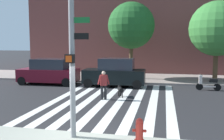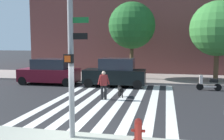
{
  "view_description": "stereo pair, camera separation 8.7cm",
  "coord_description": "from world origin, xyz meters",
  "px_view_note": "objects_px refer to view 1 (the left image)",
  "views": [
    {
      "loc": [
        2.67,
        -8.14,
        3.25
      ],
      "look_at": [
        -0.13,
        5.36,
        1.75
      ],
      "focal_mm": 40.64,
      "sensor_mm": 36.0,
      "label": 1
    },
    {
      "loc": [
        2.75,
        -8.12,
        3.25
      ],
      "look_at": [
        -0.13,
        5.36,
        1.75
      ],
      "focal_mm": 40.64,
      "sensor_mm": 36.0,
      "label": 2
    }
  ],
  "objects_px": {
    "parked_car_behind_first": "(115,73)",
    "pedestrian_dog_walker": "(104,84)",
    "fire_hydrant": "(139,130)",
    "dog_on_leash": "(120,90)",
    "traffic_light_pole": "(71,34)",
    "street_tree_middle": "(217,29)",
    "parked_scooter": "(208,83)",
    "parked_car_near_curb": "(49,72)",
    "street_tree_nearest": "(131,26)"
  },
  "relations": [
    {
      "from": "parked_car_behind_first",
      "to": "pedestrian_dog_walker",
      "type": "relative_size",
      "value": 2.77
    },
    {
      "from": "fire_hydrant",
      "to": "dog_on_leash",
      "type": "relative_size",
      "value": 0.77
    },
    {
      "from": "traffic_light_pole",
      "to": "street_tree_middle",
      "type": "xyz_separation_m",
      "value": [
        6.82,
        13.38,
        0.78
      ]
    },
    {
      "from": "traffic_light_pole",
      "to": "fire_hydrant",
      "type": "distance_m",
      "value": 3.7
    },
    {
      "from": "traffic_light_pole",
      "to": "parked_scooter",
      "type": "distance_m",
      "value": 12.31
    },
    {
      "from": "fire_hydrant",
      "to": "street_tree_middle",
      "type": "height_order",
      "value": "street_tree_middle"
    },
    {
      "from": "parked_car_behind_first",
      "to": "parked_car_near_curb",
      "type": "bearing_deg",
      "value": -180.0
    },
    {
      "from": "fire_hydrant",
      "to": "parked_scooter",
      "type": "relative_size",
      "value": 0.47
    },
    {
      "from": "street_tree_middle",
      "to": "dog_on_leash",
      "type": "height_order",
      "value": "street_tree_middle"
    },
    {
      "from": "parked_scooter",
      "to": "street_tree_nearest",
      "type": "distance_m",
      "value": 8.07
    },
    {
      "from": "parked_car_near_curb",
      "to": "parked_car_behind_first",
      "type": "bearing_deg",
      "value": 0.0
    },
    {
      "from": "traffic_light_pole",
      "to": "street_tree_middle",
      "type": "distance_m",
      "value": 15.04
    },
    {
      "from": "pedestrian_dog_walker",
      "to": "parked_car_behind_first",
      "type": "bearing_deg",
      "value": 92.64
    },
    {
      "from": "parked_car_behind_first",
      "to": "pedestrian_dog_walker",
      "type": "distance_m",
      "value": 4.39
    },
    {
      "from": "dog_on_leash",
      "to": "parked_car_behind_first",
      "type": "bearing_deg",
      "value": 106.15
    },
    {
      "from": "fire_hydrant",
      "to": "pedestrian_dog_walker",
      "type": "height_order",
      "value": "pedestrian_dog_walker"
    },
    {
      "from": "traffic_light_pole",
      "to": "parked_scooter",
      "type": "bearing_deg",
      "value": 60.58
    },
    {
      "from": "dog_on_leash",
      "to": "traffic_light_pole",
      "type": "bearing_deg",
      "value": -92.68
    },
    {
      "from": "traffic_light_pole",
      "to": "parked_scooter",
      "type": "height_order",
      "value": "traffic_light_pole"
    },
    {
      "from": "traffic_light_pole",
      "to": "pedestrian_dog_walker",
      "type": "xyz_separation_m",
      "value": [
        -0.47,
        6.25,
        -2.59
      ]
    },
    {
      "from": "street_tree_middle",
      "to": "pedestrian_dog_walker",
      "type": "bearing_deg",
      "value": -135.65
    },
    {
      "from": "traffic_light_pole",
      "to": "parked_car_near_curb",
      "type": "xyz_separation_m",
      "value": [
        -5.9,
        10.64,
        -2.55
      ]
    },
    {
      "from": "parked_car_near_curb",
      "to": "dog_on_leash",
      "type": "relative_size",
      "value": 4.58
    },
    {
      "from": "traffic_light_pole",
      "to": "parked_car_behind_first",
      "type": "bearing_deg",
      "value": 93.63
    },
    {
      "from": "pedestrian_dog_walker",
      "to": "parked_car_near_curb",
      "type": "bearing_deg",
      "value": 141.04
    },
    {
      "from": "parked_car_behind_first",
      "to": "street_tree_nearest",
      "type": "bearing_deg",
      "value": 77.98
    },
    {
      "from": "street_tree_nearest",
      "to": "parked_scooter",
      "type": "bearing_deg",
      "value": -32.75
    },
    {
      "from": "fire_hydrant",
      "to": "street_tree_middle",
      "type": "bearing_deg",
      "value": 70.75
    },
    {
      "from": "parked_car_near_curb",
      "to": "dog_on_leash",
      "type": "bearing_deg",
      "value": -29.21
    },
    {
      "from": "street_tree_nearest",
      "to": "street_tree_middle",
      "type": "bearing_deg",
      "value": -6.26
    },
    {
      "from": "street_tree_nearest",
      "to": "fire_hydrant",
      "type": "bearing_deg",
      "value": -81.49
    },
    {
      "from": "parked_car_behind_first",
      "to": "fire_hydrant",
      "type": "bearing_deg",
      "value": -74.94
    },
    {
      "from": "parked_car_behind_first",
      "to": "dog_on_leash",
      "type": "height_order",
      "value": "parked_car_behind_first"
    },
    {
      "from": "street_tree_nearest",
      "to": "dog_on_leash",
      "type": "distance_m",
      "value": 8.16
    },
    {
      "from": "fire_hydrant",
      "to": "parked_car_behind_first",
      "type": "height_order",
      "value": "parked_car_behind_first"
    },
    {
      "from": "traffic_light_pole",
      "to": "street_tree_middle",
      "type": "bearing_deg",
      "value": 62.99
    },
    {
      "from": "fire_hydrant",
      "to": "parked_car_near_curb",
      "type": "bearing_deg",
      "value": 127.35
    },
    {
      "from": "pedestrian_dog_walker",
      "to": "traffic_light_pole",
      "type": "bearing_deg",
      "value": -85.68
    },
    {
      "from": "pedestrian_dog_walker",
      "to": "dog_on_leash",
      "type": "bearing_deg",
      "value": 48.2
    },
    {
      "from": "traffic_light_pole",
      "to": "dog_on_leash",
      "type": "xyz_separation_m",
      "value": [
        0.34,
        7.16,
        -3.08
      ]
    },
    {
      "from": "parked_scooter",
      "to": "dog_on_leash",
      "type": "xyz_separation_m",
      "value": [
        -5.53,
        -3.24,
        -0.04
      ]
    },
    {
      "from": "traffic_light_pole",
      "to": "fire_hydrant",
      "type": "height_order",
      "value": "traffic_light_pole"
    },
    {
      "from": "traffic_light_pole",
      "to": "dog_on_leash",
      "type": "height_order",
      "value": "traffic_light_pole"
    },
    {
      "from": "parked_car_near_curb",
      "to": "street_tree_nearest",
      "type": "xyz_separation_m",
      "value": [
        5.97,
        3.48,
        3.71
      ]
    },
    {
      "from": "parked_scooter",
      "to": "dog_on_leash",
      "type": "bearing_deg",
      "value": -149.63
    },
    {
      "from": "parked_car_behind_first",
      "to": "parked_scooter",
      "type": "bearing_deg",
      "value": -2.18
    },
    {
      "from": "fire_hydrant",
      "to": "traffic_light_pole",
      "type": "bearing_deg",
      "value": -178.16
    },
    {
      "from": "parked_car_behind_first",
      "to": "street_tree_middle",
      "type": "distance_m",
      "value": 8.64
    },
    {
      "from": "traffic_light_pole",
      "to": "pedestrian_dog_walker",
      "type": "height_order",
      "value": "traffic_light_pole"
    },
    {
      "from": "parked_car_near_curb",
      "to": "street_tree_nearest",
      "type": "bearing_deg",
      "value": 30.25
    }
  ]
}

